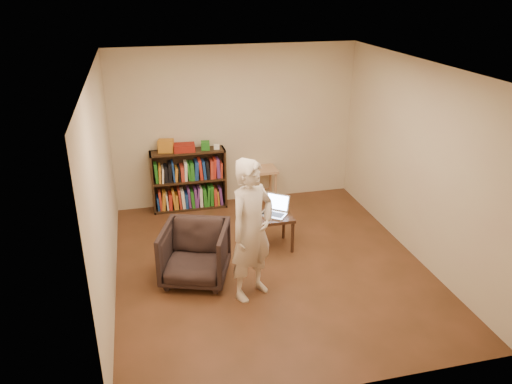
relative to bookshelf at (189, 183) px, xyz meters
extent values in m
plane|color=#412714|center=(0.82, -2.09, -0.44)|extent=(4.50, 4.50, 0.00)
plane|color=white|center=(0.82, -2.09, 2.16)|extent=(4.50, 4.50, 0.00)
plane|color=beige|center=(0.82, 0.16, 0.86)|extent=(4.00, 0.00, 4.00)
plane|color=beige|center=(-1.18, -2.09, 0.86)|extent=(0.00, 4.50, 4.50)
plane|color=beige|center=(2.82, -2.09, 0.86)|extent=(0.00, 4.50, 4.50)
cube|color=black|center=(-0.59, -0.01, 0.06)|extent=(0.03, 0.30, 1.00)
cube|color=black|center=(0.58, -0.01, 0.06)|extent=(0.03, 0.30, 1.00)
cube|color=black|center=(0.00, 0.13, 0.06)|extent=(1.20, 0.02, 1.00)
cube|color=black|center=(0.00, -0.01, -0.42)|extent=(1.20, 0.30, 0.03)
cube|color=black|center=(0.00, -0.01, 0.06)|extent=(1.14, 0.30, 0.03)
cube|color=black|center=(0.00, -0.01, 0.55)|extent=(1.20, 0.30, 0.03)
cube|color=#C37B22|center=(-0.33, 0.01, 0.66)|extent=(0.27, 0.22, 0.19)
cube|color=maroon|center=(-0.05, -0.01, 0.62)|extent=(0.35, 0.26, 0.11)
cube|color=#23751F|center=(0.29, -0.02, 0.63)|extent=(0.15, 0.15, 0.13)
cube|color=white|center=(0.47, -0.03, 0.60)|extent=(0.10, 0.10, 0.07)
cube|color=#A2744E|center=(1.25, -0.06, 0.15)|extent=(0.42, 0.42, 0.04)
cylinder|color=#A2744E|center=(1.08, -0.23, -0.16)|extent=(0.04, 0.04, 0.56)
cylinder|color=#A2744E|center=(1.41, -0.23, -0.16)|extent=(0.04, 0.04, 0.56)
cylinder|color=#A2744E|center=(1.08, 0.10, -0.16)|extent=(0.04, 0.04, 0.56)
cylinder|color=#A2744E|center=(1.41, 0.10, -0.16)|extent=(0.04, 0.04, 0.56)
imported|color=black|center=(-0.18, -2.18, -0.07)|extent=(1.01, 1.02, 0.74)
cube|color=black|center=(1.00, -1.61, 0.04)|extent=(0.49, 0.49, 0.04)
cylinder|color=black|center=(0.78, -1.83, -0.21)|extent=(0.04, 0.04, 0.46)
cylinder|color=black|center=(1.21, -1.83, -0.21)|extent=(0.04, 0.04, 0.46)
cylinder|color=black|center=(0.78, -1.40, -0.21)|extent=(0.04, 0.04, 0.46)
cylinder|color=black|center=(1.21, -1.40, -0.21)|extent=(0.04, 0.04, 0.46)
cube|color=silver|center=(0.98, -1.62, 0.07)|extent=(0.42, 0.41, 0.02)
cube|color=black|center=(0.98, -1.62, 0.08)|extent=(0.32, 0.29, 0.00)
cube|color=silver|center=(1.08, -1.50, 0.20)|extent=(0.33, 0.28, 0.24)
cube|color=#B6CCFF|center=(1.08, -1.50, 0.20)|extent=(0.28, 0.24, 0.19)
imported|color=beige|center=(0.44, -2.66, 0.42)|extent=(0.75, 0.69, 1.73)
camera|label=1|loc=(-0.71, -7.62, 3.09)|focal=35.00mm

